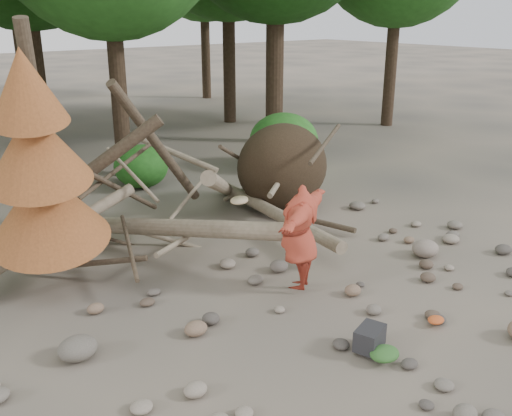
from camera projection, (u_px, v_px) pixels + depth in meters
ground at (337, 314)px, 8.70m from camera, size 120.00×120.00×0.00m
deadfall_pile at (265, 173)px, 12.70m from camera, size 8.55×5.24×3.30m
dead_conifer at (40, 169)px, 8.67m from camera, size 2.06×2.16×4.35m
bush_mid at (141, 166)px, 14.75m from camera, size 1.40×1.40×1.12m
bush_right at (284, 140)px, 16.55m from camera, size 2.00×2.00×1.60m
frisbee_thrower at (299, 237)px, 9.11m from camera, size 2.37×1.62×1.77m
backpack at (369, 342)px, 7.72m from camera, size 0.53×0.43×0.30m
cloth_green at (384, 357)px, 7.50m from camera, size 0.42×0.35×0.16m
cloth_orange at (436, 323)px, 8.37m from camera, size 0.26×0.22×0.10m
boulder_mid_right at (425, 248)px, 10.70m from camera, size 0.52×0.47×0.31m
boulder_mid_left at (78, 348)px, 7.55m from camera, size 0.53×0.47×0.32m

